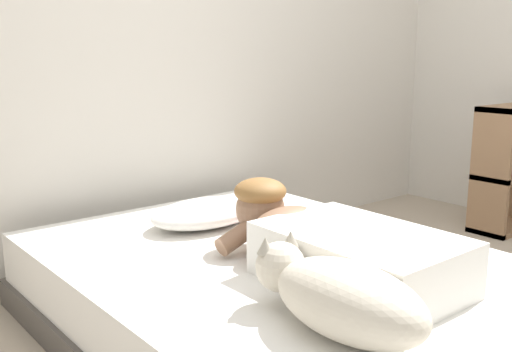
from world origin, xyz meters
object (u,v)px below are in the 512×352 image
object	(u,v)px
pillow	(206,213)
bookshelf	(507,168)
dog	(339,296)
coffee_cup	(263,224)
person_lying	(329,243)
cell_phone	(417,290)
bed	(289,303)

from	to	relation	value
pillow	bookshelf	bearing A→B (deg)	-9.84
dog	coffee_cup	bearing A→B (deg)	62.67
pillow	person_lying	world-z (taller)	person_lying
cell_phone	person_lying	bearing A→B (deg)	109.92
bed	cell_phone	distance (m)	0.50
person_lying	cell_phone	size ratio (longest dim) A/B	6.57
pillow	coffee_cup	size ratio (longest dim) A/B	4.16
person_lying	dog	size ratio (longest dim) A/B	1.60
bookshelf	coffee_cup	bearing A→B (deg)	177.15
bed	pillow	world-z (taller)	pillow
bed	dog	size ratio (longest dim) A/B	3.61
cell_phone	coffee_cup	bearing A→B (deg)	88.53
pillow	cell_phone	bearing A→B (deg)	-84.48
bed	coffee_cup	bearing A→B (deg)	65.22
bed	cell_phone	world-z (taller)	cell_phone
pillow	bookshelf	distance (m)	1.97
cell_phone	bookshelf	distance (m)	1.96
person_lying	coffee_cup	world-z (taller)	person_lying
coffee_cup	cell_phone	size ratio (longest dim) A/B	0.89
bed	bookshelf	bearing A→B (deg)	6.69
bookshelf	pillow	bearing A→B (deg)	170.16
dog	cell_phone	xyz separation A→B (m)	(0.40, 0.03, -0.10)
coffee_cup	bookshelf	world-z (taller)	bookshelf
coffee_cup	bookshelf	distance (m)	1.82
dog	coffee_cup	world-z (taller)	dog
bed	pillow	bearing A→B (deg)	86.97
dog	cell_phone	bearing A→B (deg)	4.63
pillow	person_lying	bearing A→B (deg)	-90.40
dog	bed	bearing A→B (deg)	61.04
person_lying	cell_phone	bearing A→B (deg)	-70.08
dog	pillow	bearing A→B (deg)	74.17
bookshelf	person_lying	bearing A→B (deg)	-168.45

